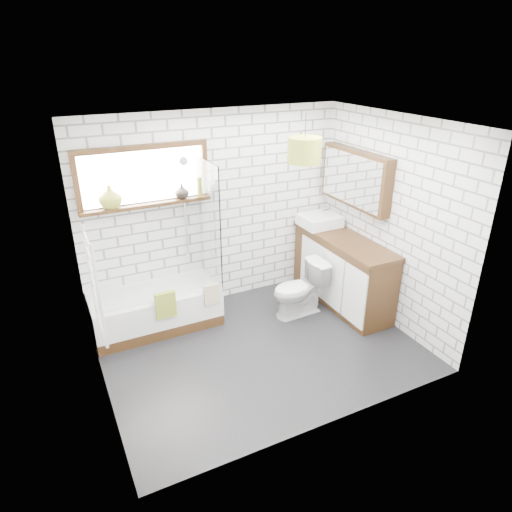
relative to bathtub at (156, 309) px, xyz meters
name	(u,v)px	position (x,y,z in m)	size (l,w,h in m)	color
floor	(261,348)	(0.94, -0.97, -0.25)	(3.40, 2.60, 0.01)	black
ceiling	(262,123)	(0.94, -0.97, 2.26)	(3.40, 2.60, 0.01)	white
wall_back	(215,211)	(0.94, 0.34, 1.01)	(3.40, 0.01, 2.50)	white
wall_front	(335,307)	(0.94, -2.27, 1.01)	(3.40, 0.01, 2.50)	white
wall_left	(89,282)	(-0.77, -0.97, 1.01)	(0.01, 2.60, 2.50)	white
wall_right	(390,223)	(2.64, -0.97, 1.01)	(0.01, 2.60, 2.50)	white
window	(144,177)	(0.09, 0.29, 1.56)	(1.52, 0.16, 0.68)	black
towel_radiator	(95,286)	(-0.72, -0.97, 0.96)	(0.06, 0.52, 1.00)	white
mirror_cabinet	(355,178)	(2.56, -0.37, 1.41)	(0.16, 1.20, 0.70)	black
shower_riser	(185,209)	(0.54, 0.29, 1.11)	(0.02, 0.02, 1.30)	silver
bathtub	(156,309)	(0.00, 0.00, 0.00)	(1.51, 0.66, 0.49)	white
shower_screen	(209,223)	(0.73, 0.00, 0.99)	(0.02, 0.72, 1.50)	white
towel_green	(166,305)	(0.04, -0.33, 0.22)	(0.23, 0.06, 0.32)	olive
towel_beige	(212,294)	(0.60, -0.33, 0.22)	(0.20, 0.05, 0.26)	tan
vanity	(342,270)	(2.37, -0.50, 0.23)	(0.53, 1.64, 0.94)	black
basin	(320,220)	(2.31, 0.00, 0.77)	(0.50, 0.44, 0.15)	white
tap	(330,214)	(2.47, 0.00, 0.83)	(0.03, 0.03, 0.17)	silver
toilet	(299,289)	(1.71, -0.52, 0.11)	(0.69, 0.40, 0.71)	white
vase_olive	(110,198)	(-0.32, 0.26, 1.37)	(0.25, 0.25, 0.26)	olive
vase_dark	(182,193)	(0.50, 0.26, 1.32)	(0.17, 0.17, 0.17)	black
bottle	(200,188)	(0.74, 0.26, 1.35)	(0.07, 0.07, 0.23)	olive
pendant	(305,150)	(1.71, -0.50, 1.86)	(0.38, 0.38, 0.28)	olive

